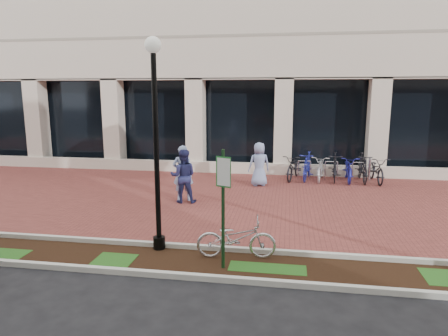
# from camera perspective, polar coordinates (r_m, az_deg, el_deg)

# --- Properties ---
(ground) EXTENTS (120.00, 120.00, 0.00)m
(ground) POSITION_cam_1_polar(r_m,az_deg,el_deg) (13.76, -0.47, -4.46)
(ground) COLOR black
(ground) RESTS_ON ground
(brick_plaza) EXTENTS (40.00, 9.00, 0.01)m
(brick_plaza) POSITION_cam_1_polar(r_m,az_deg,el_deg) (13.76, -0.47, -4.44)
(brick_plaza) COLOR brown
(brick_plaza) RESTS_ON ground
(planting_strip) EXTENTS (40.00, 1.50, 0.01)m
(planting_strip) POSITION_cam_1_polar(r_m,az_deg,el_deg) (8.92, -6.30, -13.20)
(planting_strip) COLOR black
(planting_strip) RESTS_ON ground
(curb_plaza_side) EXTENTS (40.00, 0.12, 0.12)m
(curb_plaza_side) POSITION_cam_1_polar(r_m,az_deg,el_deg) (9.56, -5.09, -11.11)
(curb_plaza_side) COLOR beige
(curb_plaza_side) RESTS_ON ground
(curb_street_side) EXTENTS (40.00, 0.12, 0.12)m
(curb_street_side) POSITION_cam_1_polar(r_m,az_deg,el_deg) (8.24, -7.74, -14.91)
(curb_street_side) COLOR beige
(curb_street_side) RESTS_ON ground
(parking_sign) EXTENTS (0.34, 0.07, 2.51)m
(parking_sign) POSITION_cam_1_polar(r_m,az_deg,el_deg) (8.04, -0.15, -3.83)
(parking_sign) COLOR #14391C
(parking_sign) RESTS_ON ground
(lamppost) EXTENTS (0.36, 0.36, 4.79)m
(lamppost) POSITION_cam_1_polar(r_m,az_deg,el_deg) (9.02, -9.72, 4.74)
(lamppost) COLOR black
(lamppost) RESTS_ON ground
(locked_bicycle) EXTENTS (1.82, 0.83, 0.92)m
(locked_bicycle) POSITION_cam_1_polar(r_m,az_deg,el_deg) (8.92, 1.76, -9.97)
(locked_bicycle) COLOR silver
(locked_bicycle) RESTS_ON ground
(pedestrian_left) EXTENTS (0.75, 0.55, 1.89)m
(pedestrian_left) POSITION_cam_1_polar(r_m,az_deg,el_deg) (13.43, -5.87, -0.75)
(pedestrian_left) COLOR #8AA0CE
(pedestrian_left) RESTS_ON ground
(pedestrian_mid) EXTENTS (0.96, 0.80, 1.78)m
(pedestrian_mid) POSITION_cam_1_polar(r_m,az_deg,el_deg) (13.23, -5.85, -1.16)
(pedestrian_mid) COLOR #202350
(pedestrian_mid) RESTS_ON ground
(pedestrian_right) EXTENTS (0.97, 0.79, 1.72)m
(pedestrian_right) POSITION_cam_1_polar(r_m,az_deg,el_deg) (15.59, 5.04, 0.54)
(pedestrian_right) COLOR #7C8DB9
(pedestrian_right) RESTS_ON ground
(bollard) EXTENTS (0.12, 0.12, 1.00)m
(bollard) POSITION_cam_1_polar(r_m,az_deg,el_deg) (17.55, 20.07, -0.09)
(bollard) COLOR silver
(bollard) RESTS_ON ground
(bike_rack_cluster) EXTENTS (4.30, 2.12, 1.17)m
(bike_rack_cluster) POSITION_cam_1_polar(r_m,az_deg,el_deg) (17.07, 15.53, 0.03)
(bike_rack_cluster) COLOR black
(bike_rack_cluster) RESTS_ON ground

